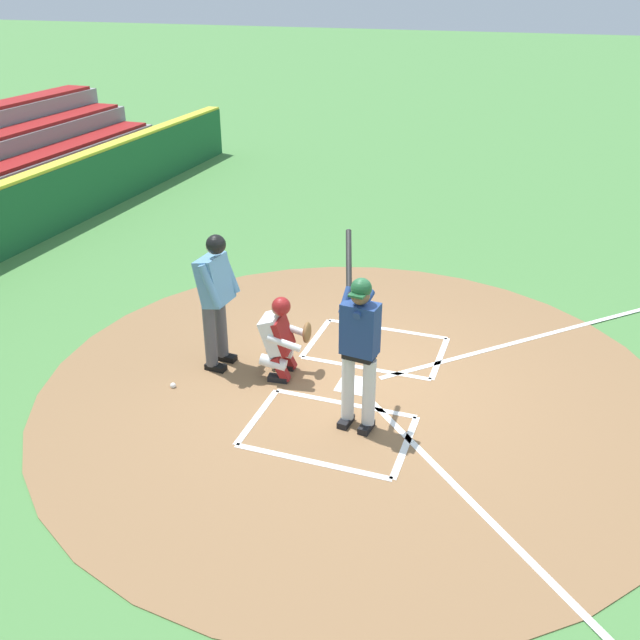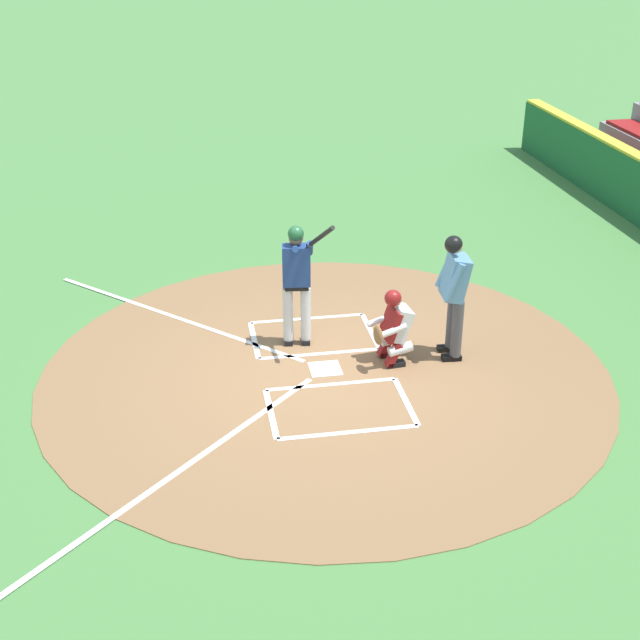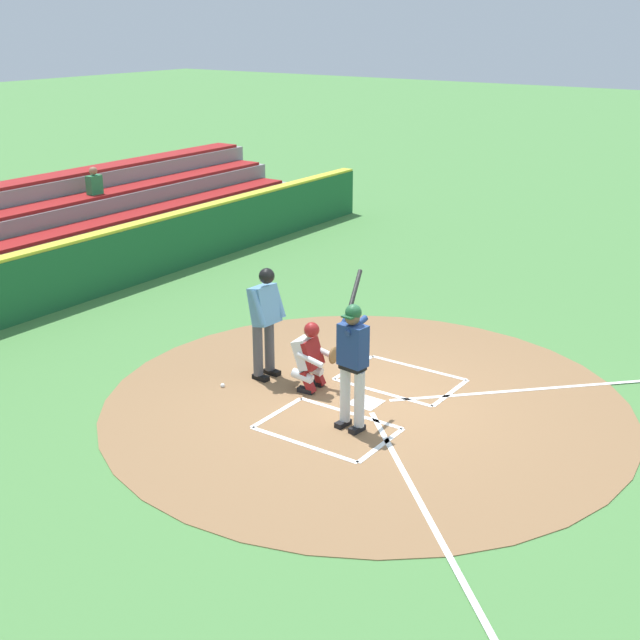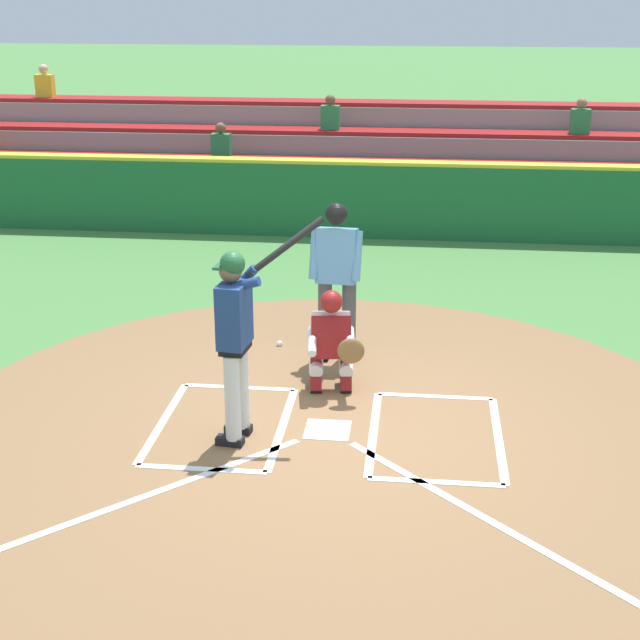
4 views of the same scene
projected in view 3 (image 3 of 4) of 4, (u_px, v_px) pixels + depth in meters
ground_plane at (366, 403)px, 13.09m from camera, size 120.00×120.00×0.00m
dirt_circle at (366, 403)px, 13.09m from camera, size 8.00×8.00×0.01m
home_plate_and_chalk at (417, 417)px, 12.61m from camera, size 7.93×4.91×0.01m
batter at (353, 357)px, 11.94m from camera, size 0.99×0.63×2.13m
catcher at (311, 355)px, 13.38m from camera, size 0.64×0.62×1.13m
plate_umpire at (265, 315)px, 13.66m from camera, size 0.60×0.44×1.86m
baseball at (223, 385)px, 13.63m from camera, size 0.07×0.07×0.07m
backstop_wall at (43, 280)px, 16.90m from camera, size 22.00×0.36×1.31m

